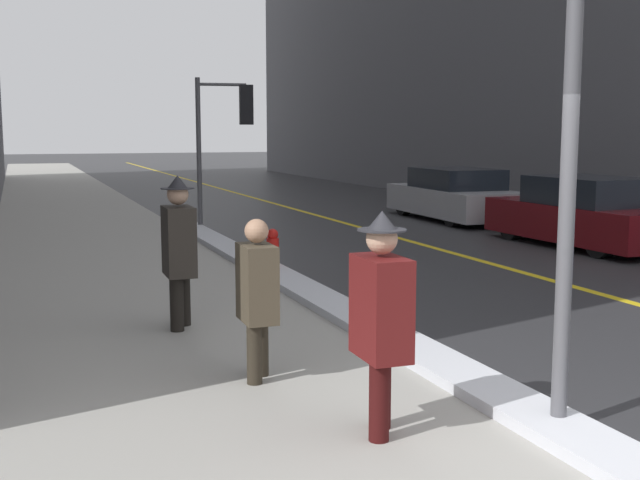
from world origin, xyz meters
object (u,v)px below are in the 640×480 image
at_px(parked_car_silver, 454,196).
at_px(fire_hydrant, 273,251).
at_px(pedestrian_in_fedora, 381,315).
at_px(pedestrian_with_shoulder_bag, 257,292).
at_px(lamp_post, 573,59).
at_px(traffic_light_near, 229,121).
at_px(parked_car_maroon, 585,214).
at_px(pedestrian_nearside, 179,246).

distance_m(parked_car_silver, fire_hydrant, 8.71).
xyz_separation_m(pedestrian_in_fedora, pedestrian_with_shoulder_bag, (-0.47, 1.60, -0.10)).
bearing_deg(pedestrian_in_fedora, fire_hydrant, 170.07).
xyz_separation_m(lamp_post, traffic_light_near, (0.87, 13.23, -0.27)).
distance_m(lamp_post, pedestrian_with_shoulder_bag, 3.29).
height_order(traffic_light_near, parked_car_maroon, traffic_light_near).
bearing_deg(parked_car_silver, traffic_light_near, 89.31).
bearing_deg(fire_hydrant, lamp_post, -90.26).
height_order(lamp_post, pedestrian_with_shoulder_bag, lamp_post).
distance_m(parked_car_maroon, fire_hydrant, 6.62).
distance_m(pedestrian_with_shoulder_bag, pedestrian_nearside, 2.16).
bearing_deg(parked_car_silver, pedestrian_nearside, 137.42).
xyz_separation_m(parked_car_silver, fire_hydrant, (-6.61, -5.67, -0.27)).
relative_size(lamp_post, pedestrian_with_shoulder_bag, 3.09).
bearing_deg(lamp_post, traffic_light_near, 86.25).
height_order(lamp_post, pedestrian_nearside, lamp_post).
height_order(traffic_light_near, pedestrian_in_fedora, traffic_light_near).
xyz_separation_m(traffic_light_near, pedestrian_in_fedora, (-2.18, -12.86, -1.56)).
xyz_separation_m(traffic_light_near, pedestrian_with_shoulder_bag, (-2.65, -11.26, -1.66)).
bearing_deg(lamp_post, parked_car_maroon, 50.12).
distance_m(lamp_post, parked_car_silver, 14.72).
distance_m(traffic_light_near, fire_hydrant, 6.36).
bearing_deg(pedestrian_with_shoulder_bag, lamp_post, 43.15).
relative_size(parked_car_maroon, parked_car_silver, 0.95).
height_order(lamp_post, parked_car_silver, lamp_post).
distance_m(traffic_light_near, pedestrian_in_fedora, 13.13).
bearing_deg(traffic_light_near, lamp_post, -86.97).
xyz_separation_m(pedestrian_with_shoulder_bag, pedestrian_nearside, (-0.28, 2.13, 0.14)).
bearing_deg(pedestrian_nearside, pedestrian_in_fedora, 12.52).
height_order(lamp_post, parked_car_maroon, lamp_post).
bearing_deg(pedestrian_with_shoulder_bag, pedestrian_nearside, -171.35).
distance_m(lamp_post, pedestrian_in_fedora, 2.28).
height_order(lamp_post, pedestrian_in_fedora, lamp_post).
height_order(pedestrian_in_fedora, fire_hydrant, pedestrian_in_fedora).
bearing_deg(fire_hydrant, pedestrian_with_shoulder_bag, -108.83).
xyz_separation_m(pedestrian_in_fedora, pedestrian_nearside, (-0.76, 3.73, 0.04)).
relative_size(pedestrian_in_fedora, fire_hydrant, 2.39).
relative_size(lamp_post, fire_hydrant, 6.50).
bearing_deg(parked_car_silver, parked_car_maroon, -178.37).
height_order(pedestrian_nearside, parked_car_silver, pedestrian_nearside).
bearing_deg(parked_car_maroon, lamp_post, 138.63).
xyz_separation_m(lamp_post, parked_car_maroon, (6.62, 7.92, -2.12)).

